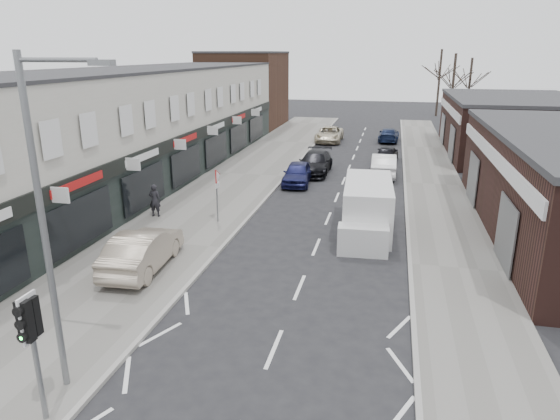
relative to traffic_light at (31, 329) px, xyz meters
The scene contains 21 objects.
ground 5.41m from the traffic_light, 24.61° to the left, with size 160.00×160.00×0.00m, color black.
pavement_left 24.24m from the traffic_light, 95.59° to the left, with size 5.50×64.00×0.12m, color slate.
pavement_right 26.18m from the traffic_light, 67.09° to the left, with size 3.50×64.00×0.12m, color slate.
shop_terrace_left 23.39m from the traffic_light, 112.93° to the left, with size 8.00×41.00×7.10m, color #BCB9AB.
brick_block_far 47.91m from the traffic_light, 100.95° to the left, with size 8.00×10.00×8.00m, color #4C2E20.
right_unit_far 39.78m from the traffic_light, 64.86° to the left, with size 10.00×16.00×4.50m, color #331B17.
tree_far_a 51.84m from the traffic_light, 75.00° to the left, with size 3.60×3.60×8.00m, color #382D26, non-canonical shape.
tree_far_b 58.28m from the traffic_light, 74.15° to the left, with size 3.60×3.60×7.50m, color #382D26, non-canonical shape.
tree_far_c 63.39m from the traffic_light, 78.25° to the left, with size 3.60×3.60×8.50m, color #382D26, non-canonical shape.
traffic_light is the anchor object (origin of this frame).
street_lamp 2.52m from the traffic_light, 95.88° to the left, with size 2.23×0.22×8.00m.
warning_sign 14.04m from the traffic_light, 93.10° to the left, with size 0.12×0.80×2.70m.
white_van 15.84m from the traffic_light, 66.08° to the left, with size 2.41×6.19×2.37m.
sedan_on_pavement 8.40m from the traffic_light, 101.88° to the left, with size 1.62×4.65×1.53m, color #A19381.
pedestrian 14.79m from the traffic_light, 106.40° to the left, with size 0.61×0.40×1.67m, color black.
parked_car_left_a 22.64m from the traffic_light, 85.99° to the left, with size 1.67×4.15×1.41m, color #161946.
parked_car_left_b 25.91m from the traffic_light, 85.12° to the left, with size 2.07×5.10×1.48m, color black.
parked_car_left_c 38.88m from the traffic_light, 87.70° to the left, with size 2.34×5.08×1.41m, color #BFB499.
parked_car_right_a 26.98m from the traffic_light, 75.15° to the left, with size 1.61×4.62×1.52m, color white.
parked_car_right_b 31.66m from the traffic_light, 77.14° to the left, with size 1.55×3.86×1.32m, color black.
parked_car_right_c 40.79m from the traffic_light, 80.07° to the left, with size 1.79×4.39×1.27m, color #111B38.
Camera 1 is at (2.86, -10.02, 8.06)m, focal length 32.00 mm.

